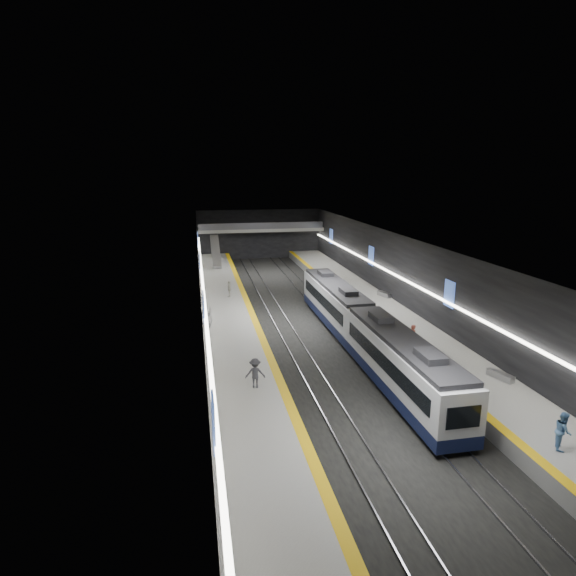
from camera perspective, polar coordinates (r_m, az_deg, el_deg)
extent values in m
plane|color=black|center=(46.34, 2.41, -4.22)|extent=(70.00, 70.00, 0.00)
cube|color=beige|center=(44.49, 2.52, 5.62)|extent=(20.00, 70.00, 0.04)
cube|color=black|center=(44.06, -10.29, 0.02)|extent=(0.04, 70.00, 8.00)
cube|color=black|center=(48.51, 14.03, 1.11)|extent=(0.04, 70.00, 8.00)
cube|color=black|center=(79.17, -3.45, 6.38)|extent=(20.00, 0.04, 8.00)
cube|color=slate|center=(45.11, -6.92, -4.16)|extent=(5.00, 70.00, 1.00)
cube|color=#989893|center=(44.95, -6.93, -3.54)|extent=(5.00, 70.00, 0.02)
cube|color=yellow|center=(45.14, -4.15, -3.38)|extent=(0.60, 70.00, 0.02)
cube|color=slate|center=(48.41, 11.10, -3.05)|extent=(5.00, 70.00, 1.00)
cube|color=#989893|center=(48.27, 11.13, -2.47)|extent=(5.00, 70.00, 0.02)
cube|color=yellow|center=(47.50, 8.66, -2.62)|extent=(0.60, 70.00, 0.02)
cube|color=gray|center=(45.71, -1.53, -4.39)|extent=(0.08, 70.00, 0.12)
cube|color=gray|center=(45.96, 0.25, -4.28)|extent=(0.08, 70.00, 0.12)
cube|color=gray|center=(46.75, 4.54, -4.01)|extent=(0.08, 70.00, 0.12)
cube|color=gray|center=(47.14, 6.23, -3.89)|extent=(0.08, 70.00, 0.12)
cube|color=#10183D|center=(33.08, 13.12, -10.91)|extent=(2.65, 15.00, 0.80)
cube|color=silver|center=(32.43, 13.28, -8.26)|extent=(2.65, 15.00, 2.50)
cube|color=black|center=(31.93, 13.42, -5.94)|extent=(2.44, 14.25, 0.30)
cube|color=black|center=(32.41, 13.28, -8.18)|extent=(2.69, 13.20, 1.00)
cube|color=black|center=(26.45, 20.09, -14.22)|extent=(1.85, 0.05, 1.20)
cube|color=#10183D|center=(46.22, 5.60, -3.35)|extent=(2.65, 15.00, 0.80)
cube|color=silver|center=(45.75, 5.65, -1.37)|extent=(2.65, 15.00, 2.50)
cube|color=black|center=(45.40, 5.70, 0.33)|extent=(2.44, 14.25, 0.30)
cube|color=black|center=(45.74, 5.66, -1.31)|extent=(2.69, 13.20, 1.00)
cube|color=black|center=(38.94, 8.80, -4.32)|extent=(1.85, 0.05, 1.20)
cube|color=#3E60BB|center=(20.41, -8.83, -15.46)|extent=(0.10, 1.50, 2.20)
cube|color=#3E60BB|center=(36.20, -9.97, -2.22)|extent=(0.10, 1.50, 2.20)
cube|color=#3E60BB|center=(53.73, -10.42, 3.07)|extent=(0.10, 1.50, 2.20)
cube|color=#3E60BB|center=(70.50, -10.64, 5.63)|extent=(0.10, 1.50, 2.20)
cube|color=#3E60BB|center=(41.47, 18.58, -0.67)|extent=(0.10, 1.50, 2.20)
cube|color=#3E60BB|center=(57.41, 9.82, 3.79)|extent=(0.10, 1.50, 2.20)
cube|color=#3E60BB|center=(73.35, 5.13, 6.13)|extent=(0.10, 1.50, 2.20)
cube|color=white|center=(44.11, -10.02, -0.22)|extent=(0.25, 68.60, 0.12)
cube|color=white|center=(48.47, 13.80, 0.87)|extent=(0.25, 68.60, 0.12)
cube|color=gray|center=(77.08, -3.27, 6.92)|extent=(20.00, 3.00, 0.50)
cube|color=#47474C|center=(75.56, -3.12, 7.35)|extent=(19.60, 0.08, 1.00)
cube|color=#99999E|center=(69.82, -8.58, 4.30)|extent=(1.20, 7.50, 3.92)
cube|color=#99999E|center=(43.28, -9.43, -4.03)|extent=(0.72, 1.89, 0.45)
cube|color=#99999E|center=(46.12, -9.55, -2.87)|extent=(0.74, 2.09, 0.50)
cube|color=#99999E|center=(35.06, 23.87, -9.48)|extent=(1.02, 1.93, 0.45)
cube|color=#99999E|center=(53.00, 11.32, -0.75)|extent=(1.01, 1.91, 0.45)
imported|color=#AE4E41|center=(37.96, 14.60, -5.68)|extent=(0.59, 0.79, 1.98)
imported|color=#5380B3|center=(28.04, 29.80, -14.49)|extent=(1.13, 1.20, 1.95)
imported|color=#BAB8AA|center=(52.09, -6.98, -0.11)|extent=(0.52, 1.05, 1.73)
imported|color=#3A3A41|center=(30.73, -3.91, -10.06)|extent=(1.35, 0.90, 1.94)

